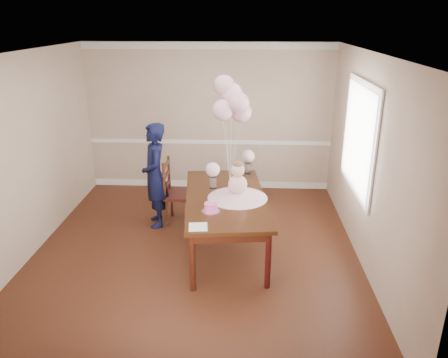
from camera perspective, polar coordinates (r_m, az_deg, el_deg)
floor at (r=6.25m, az=-3.71°, el=-9.40°), size 4.50×5.00×0.00m
ceiling at (r=5.44m, az=-4.39°, el=16.10°), size 4.50×5.00×0.02m
wall_back at (r=8.10m, az=-1.95°, el=7.94°), size 4.50×0.02×2.70m
wall_front at (r=3.44m, az=-8.95°, el=-10.56°), size 4.50×0.02×2.70m
wall_left at (r=6.37m, az=-24.57°, el=2.55°), size 0.02×5.00×2.70m
wall_right at (r=5.88m, az=18.33°, el=1.99°), size 0.02×5.00×2.70m
chair_rail_trim at (r=8.20m, az=-1.91°, el=4.85°), size 4.50×0.02×0.07m
crown_molding at (r=7.91m, az=-2.07°, el=17.00°), size 4.50×0.02×0.12m
baseboard_trim at (r=8.47m, az=-1.85°, el=-0.63°), size 4.50×0.02×0.12m
window_frame at (r=6.28m, az=17.21°, el=5.17°), size 0.02×1.66×1.56m
window_blinds at (r=6.28m, az=17.05°, el=5.18°), size 0.01×1.50×1.40m
dining_table_top at (r=5.97m, az=0.19°, el=-2.52°), size 1.30×2.25×0.05m
table_apron at (r=6.00m, az=0.19°, el=-3.22°), size 1.18×2.13×0.11m
table_leg_fl at (r=5.27m, az=-4.13°, el=-10.86°), size 0.08×0.08×0.75m
table_leg_fr at (r=5.33m, az=5.76°, el=-10.54°), size 0.08×0.08×0.75m
table_leg_bl at (r=7.03m, az=-3.98°, el=-2.47°), size 0.08×0.08×0.75m
table_leg_br at (r=7.07m, az=3.34°, el=-2.31°), size 0.08×0.08×0.75m
baby_skirt at (r=5.90m, az=1.78°, el=-1.97°), size 0.90×0.90×0.11m
baby_torso at (r=5.85m, az=1.79°, el=-0.71°), size 0.26×0.26×0.26m
baby_head at (r=5.78m, az=1.81°, el=1.17°), size 0.18×0.18×0.18m
baby_hair at (r=5.76m, az=1.82°, el=1.78°), size 0.13×0.13×0.13m
cake_platter at (r=5.51m, az=-1.74°, el=-4.23°), size 0.26×0.26×0.01m
birthday_cake at (r=5.49m, az=-1.74°, el=-3.68°), size 0.18×0.18×0.11m
cake_flower_a at (r=5.46m, az=-1.75°, el=-3.01°), size 0.03×0.03×0.03m
cake_flower_b at (r=5.48m, az=-1.42°, el=-2.92°), size 0.03×0.03×0.03m
rose_vase_near at (r=6.22m, az=-1.47°, el=-0.44°), size 0.12×0.12×0.17m
roses_near at (r=6.15m, az=-1.49°, el=1.24°), size 0.20×0.20×0.20m
rose_vase_far at (r=6.81m, az=3.14°, el=1.43°), size 0.12×0.12×0.17m
roses_far at (r=6.75m, az=3.17°, el=2.98°), size 0.20×0.20×0.20m
napkin at (r=5.12m, az=-3.40°, el=-6.26°), size 0.24×0.24×0.01m
balloon_weight at (r=6.51m, az=0.81°, el=-0.17°), size 0.05×0.05×0.02m
balloon_a at (r=6.21m, az=-0.14°, el=9.01°), size 0.30×0.30×0.30m
balloon_b at (r=6.15m, az=1.91°, el=9.91°), size 0.30×0.30×0.30m
balloon_c at (r=6.28m, az=1.00°, el=11.13°), size 0.30×0.30×0.30m
balloon_d at (r=6.28m, az=-0.01°, el=12.12°), size 0.30×0.30×0.30m
balloon_e at (r=6.32m, az=2.27°, el=8.71°), size 0.30×0.30×0.30m
balloon_ribbon_a at (r=6.36m, az=0.35°, el=3.62°), size 0.10×0.01×0.90m
balloon_ribbon_b at (r=6.33m, az=1.34°, el=4.03°), size 0.11×0.05×1.00m
balloon_ribbon_c at (r=6.39m, az=0.90°, el=4.69°), size 0.01×0.10×1.11m
balloon_ribbon_d at (r=6.38m, az=0.41°, el=5.17°), size 0.10×0.10×1.21m
balloon_ribbon_e at (r=6.42m, az=1.52°, el=3.52°), size 0.14×0.09×0.83m
dining_chair_seat at (r=6.93m, az=-5.75°, el=-2.11°), size 0.47×0.47×0.05m
chair_leg_fl at (r=6.90m, az=-7.48°, el=-4.47°), size 0.04×0.04×0.44m
chair_leg_fr at (r=6.83m, az=-4.45°, el=-4.62°), size 0.04×0.04×0.44m
chair_leg_bl at (r=7.23m, az=-6.85°, el=-3.25°), size 0.04×0.04×0.44m
chair_leg_br at (r=7.16m, az=-3.96°, el=-3.38°), size 0.04×0.04×0.44m
chair_back_post_l at (r=6.70m, az=-7.86°, el=-0.29°), size 0.04×0.04×0.57m
chair_back_post_r at (r=7.03m, az=-7.19°, el=0.77°), size 0.04×0.04×0.57m
chair_slat_low at (r=6.91m, az=-7.47°, el=-0.70°), size 0.05×0.41×0.05m
chair_slat_mid at (r=6.85m, az=-7.53°, el=0.57°), size 0.05×0.41×0.05m
chair_slat_top at (r=6.80m, az=-7.59°, el=1.87°), size 0.05×0.41×0.05m
woman at (r=6.78m, az=-9.01°, el=0.46°), size 0.54×0.68×1.64m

